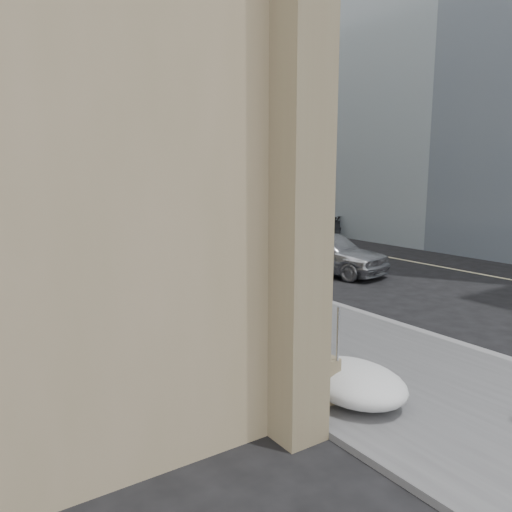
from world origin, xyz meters
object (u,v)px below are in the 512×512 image
at_px(mounted_horse_right, 250,262).
at_px(car_silver, 327,252).
at_px(mounted_horse_left, 252,271).
at_px(pedestrian, 298,303).
at_px(car_grey, 306,224).

distance_m(mounted_horse_right, car_silver, 5.21).
relative_size(mounted_horse_left, pedestrian, 1.76).
height_order(mounted_horse_left, pedestrian, mounted_horse_left).
height_order(mounted_horse_left, car_grey, mounted_horse_left).
bearing_deg(mounted_horse_left, car_grey, -137.48).
bearing_deg(car_grey, mounted_horse_left, 24.28).
bearing_deg(pedestrian, car_grey, 42.72).
relative_size(mounted_horse_left, mounted_horse_right, 1.05).
xyz_separation_m(pedestrian, car_silver, (5.85, 5.50, -0.07)).
distance_m(car_silver, car_grey, 11.50).
height_order(mounted_horse_left, mounted_horse_right, mounted_horse_left).
distance_m(mounted_horse_left, car_grey, 17.74).
relative_size(mounted_horse_right, car_silver, 0.54).
xyz_separation_m(mounted_horse_left, mounted_horse_right, (0.86, 1.42, -0.06)).
relative_size(mounted_horse_left, car_grey, 0.61).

